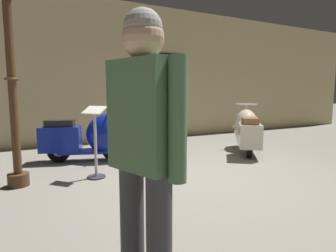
% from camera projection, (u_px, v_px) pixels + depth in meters
% --- Properties ---
extents(ground_plane, '(60.00, 60.00, 0.00)m').
position_uv_depth(ground_plane, '(204.00, 179.00, 4.16)').
color(ground_plane, slate).
extents(showroom_back_wall, '(18.00, 0.24, 3.68)m').
position_uv_depth(showroom_back_wall, '(123.00, 73.00, 7.46)').
color(showroom_back_wall, '#CCB784').
rests_on(showroom_back_wall, ground).
extents(scooter_0, '(1.78, 0.98, 1.04)m').
position_uv_depth(scooter_0, '(95.00, 136.00, 5.26)').
color(scooter_0, black).
rests_on(scooter_0, ground).
extents(scooter_1, '(1.43, 1.67, 1.05)m').
position_uv_depth(scooter_1, '(247.00, 130.00, 6.19)').
color(scooter_1, black).
rests_on(scooter_1, ground).
extents(lamppost, '(0.29, 0.29, 2.83)m').
position_uv_depth(lamppost, '(11.00, 73.00, 3.69)').
color(lamppost, '#472D19').
rests_on(lamppost, ground).
extents(visitor_0, '(0.38, 0.56, 1.76)m').
position_uv_depth(visitor_0, '(144.00, 144.00, 1.56)').
color(visitor_0, black).
rests_on(visitor_0, ground).
extents(info_stanchion, '(0.38, 0.39, 1.10)m').
position_uv_depth(info_stanchion, '(96.00, 148.00, 4.20)').
color(info_stanchion, '#333338').
rests_on(info_stanchion, ground).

